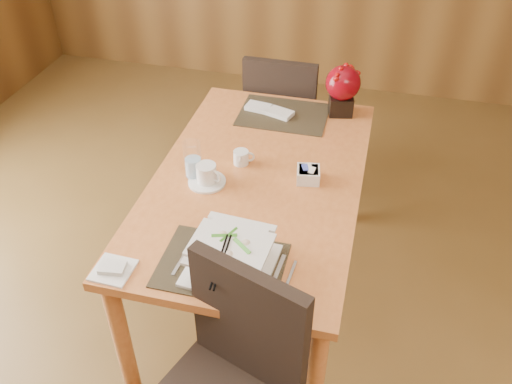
% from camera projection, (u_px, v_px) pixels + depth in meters
% --- Properties ---
extents(dining_table, '(0.90, 1.50, 0.75)m').
position_uv_depth(dining_table, '(258.00, 194.00, 2.44)').
color(dining_table, '#C77037').
rests_on(dining_table, ground).
extents(placemat_near, '(0.45, 0.33, 0.01)m').
position_uv_depth(placemat_near, '(222.00, 265.00, 1.96)').
color(placemat_near, black).
rests_on(placemat_near, dining_table).
extents(placemat_far, '(0.45, 0.33, 0.01)m').
position_uv_depth(placemat_far, '(283.00, 115.00, 2.79)').
color(placemat_far, black).
rests_on(placemat_far, dining_table).
extents(soup_setting, '(0.32, 0.32, 0.12)m').
position_uv_depth(soup_setting, '(231.00, 256.00, 1.92)').
color(soup_setting, silver).
rests_on(soup_setting, dining_table).
extents(coffee_cup, '(0.16, 0.16, 0.09)m').
position_uv_depth(coffee_cup, '(207.00, 175.00, 2.32)').
color(coffee_cup, silver).
rests_on(coffee_cup, dining_table).
extents(water_glass, '(0.10, 0.10, 0.18)m').
position_uv_depth(water_glass, '(193.00, 160.00, 2.33)').
color(water_glass, white).
rests_on(water_glass, dining_table).
extents(creamer_jug, '(0.11, 0.11, 0.06)m').
position_uv_depth(creamer_jug, '(241.00, 157.00, 2.44)').
color(creamer_jug, silver).
rests_on(creamer_jug, dining_table).
extents(sugar_caddy, '(0.11, 0.11, 0.06)m').
position_uv_depth(sugar_caddy, '(308.00, 175.00, 2.34)').
color(sugar_caddy, silver).
rests_on(sugar_caddy, dining_table).
extents(berry_decor, '(0.18, 0.18, 0.26)m').
position_uv_depth(berry_decor, '(343.00, 87.00, 2.72)').
color(berry_decor, black).
rests_on(berry_decor, dining_table).
extents(napkins_far, '(0.27, 0.15, 0.02)m').
position_uv_depth(napkins_far, '(271.00, 111.00, 2.80)').
color(napkins_far, silver).
rests_on(napkins_far, dining_table).
extents(bread_plate, '(0.14, 0.14, 0.01)m').
position_uv_depth(bread_plate, '(113.00, 270.00, 1.94)').
color(bread_plate, silver).
rests_on(bread_plate, dining_table).
extents(near_chair, '(0.58, 0.58, 0.98)m').
position_uv_depth(near_chair, '(229.00, 381.00, 1.82)').
color(near_chair, black).
rests_on(near_chair, ground).
extents(far_chair, '(0.44, 0.44, 0.93)m').
position_uv_depth(far_chair, '(283.00, 117.00, 3.23)').
color(far_chair, black).
rests_on(far_chair, ground).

